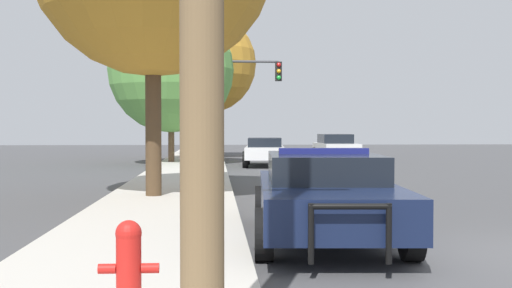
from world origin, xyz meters
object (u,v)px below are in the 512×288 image
at_px(tree_sidewalk_mid, 171,70).
at_px(traffic_light, 243,89).
at_px(tree_sidewalk_far, 206,64).
at_px(car_background_midblock, 265,150).
at_px(police_car, 325,193).
at_px(car_background_oncoming, 336,147).
at_px(fire_hydrant, 129,265).

bearing_deg(tree_sidewalk_mid, traffic_light, -1.00).
height_order(traffic_light, tree_sidewalk_far, tree_sidewalk_far).
bearing_deg(traffic_light, tree_sidewalk_far, 104.76).
height_order(tree_sidewalk_mid, tree_sidewalk_far, tree_sidewalk_far).
bearing_deg(tree_sidewalk_mid, car_background_midblock, -18.98).
bearing_deg(car_background_midblock, traffic_light, 127.66).
relative_size(police_car, car_background_oncoming, 1.23).
bearing_deg(car_background_midblock, police_car, -86.96).
height_order(traffic_light, car_background_oncoming, traffic_light).
height_order(fire_hydrant, tree_sidewalk_far, tree_sidewalk_far).
bearing_deg(tree_sidewalk_far, car_background_oncoming, -32.33).
bearing_deg(car_background_oncoming, tree_sidewalk_mid, 17.22).
relative_size(traffic_light, tree_sidewalk_mid, 0.67).
bearing_deg(tree_sidewalk_mid, fire_hydrant, -86.99).
bearing_deg(tree_sidewalk_far, police_car, -85.41).
bearing_deg(car_background_midblock, fire_hydrant, -92.61).
bearing_deg(traffic_light, car_background_midblock, -57.04).
relative_size(fire_hydrant, tree_sidewalk_mid, 0.11).
bearing_deg(tree_sidewalk_far, fire_hydrant, -90.45).
bearing_deg(police_car, traffic_light, -85.27).
distance_m(police_car, fire_hydrant, 4.93).
xyz_separation_m(fire_hydrant, traffic_light, (2.05, 24.43, 2.95)).
distance_m(fire_hydrant, tree_sidewalk_far, 31.64).
height_order(police_car, car_background_midblock, police_car).
height_order(fire_hydrant, car_background_oncoming, car_background_oncoming).
relative_size(fire_hydrant, traffic_light, 0.17).
xyz_separation_m(traffic_light, car_background_midblock, (0.91, -1.40, -2.82)).
distance_m(fire_hydrant, car_background_oncoming, 27.92).
bearing_deg(fire_hydrant, car_background_midblock, 82.69).
distance_m(car_background_midblock, tree_sidewalk_far, 9.85).
relative_size(traffic_light, car_background_midblock, 1.09).
distance_m(traffic_light, car_background_oncoming, 6.19).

